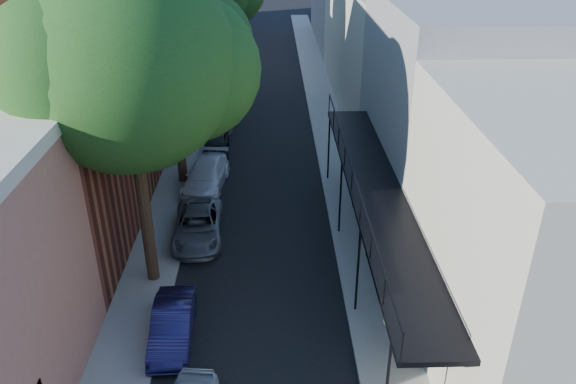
{
  "coord_description": "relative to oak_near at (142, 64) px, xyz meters",
  "views": [
    {
      "loc": [
        0.59,
        -6.82,
        12.35
      ],
      "look_at": [
        1.14,
        11.42,
        2.8
      ],
      "focal_mm": 35.0,
      "sensor_mm": 36.0,
      "label": 1
    }
  ],
  "objects": [
    {
      "name": "buildings_right",
      "position": [
        12.36,
        19.23,
        -3.45
      ],
      "size": [
        9.8,
        55.0,
        10.0
      ],
      "color": "#BDB79C",
      "rests_on": "ground"
    },
    {
      "name": "parked_car_d",
      "position": [
        0.77,
        7.1,
        -7.25
      ],
      "size": [
        2.21,
        4.5,
        1.26
      ],
      "primitive_type": "imported",
      "rotation": [
        0.0,
        0.0,
        -0.1
      ],
      "color": "white",
      "rests_on": "ground"
    },
    {
      "name": "oak_mid",
      "position": [
        -0.05,
        7.97,
        -0.82
      ],
      "size": [
        6.6,
        6.0,
        10.2
      ],
      "color": "#311F13",
      "rests_on": "ground"
    },
    {
      "name": "parked_car_b",
      "position": [
        0.77,
        -3.41,
        -7.31
      ],
      "size": [
        1.34,
        3.51,
        1.14
      ],
      "primitive_type": "imported",
      "rotation": [
        0.0,
        0.0,
        0.04
      ],
      "color": "#181543",
      "rests_on": "ground"
    },
    {
      "name": "sidewalk_right",
      "position": [
        7.37,
        19.74,
        -7.82
      ],
      "size": [
        2.0,
        64.0,
        0.12
      ],
      "primitive_type": "cube",
      "color": "gray",
      "rests_on": "ground"
    },
    {
      "name": "parked_car_e",
      "position": [
        0.9,
        11.28,
        -7.3
      ],
      "size": [
        1.49,
        3.46,
        1.16
      ],
      "primitive_type": "imported",
      "rotation": [
        0.0,
        0.0,
        0.03
      ],
      "color": "black",
      "rests_on": "ground"
    },
    {
      "name": "road_surface",
      "position": [
        3.37,
        19.74,
        -7.87
      ],
      "size": [
        6.0,
        64.0,
        0.01
      ],
      "primitive_type": "cube",
      "color": "black",
      "rests_on": "ground"
    },
    {
      "name": "parked_car_f",
      "position": [
        1.03,
        15.34,
        -7.23
      ],
      "size": [
        1.73,
        4.04,
        1.3
      ],
      "primitive_type": "imported",
      "rotation": [
        0.0,
        0.0,
        -0.09
      ],
      "color": "#6C645B",
      "rests_on": "ground"
    },
    {
      "name": "oak_near",
      "position": [
        0.0,
        0.0,
        0.0
      ],
      "size": [
        7.48,
        6.8,
        11.42
      ],
      "color": "#311F13",
      "rests_on": "ground"
    },
    {
      "name": "buildings_left",
      "position": [
        -5.93,
        18.5,
        -2.94
      ],
      "size": [
        10.1,
        59.1,
        12.0
      ],
      "color": "tan",
      "rests_on": "ground"
    },
    {
      "name": "parked_car_g",
      "position": [
        0.77,
        20.5,
        -7.22
      ],
      "size": [
        2.2,
        4.72,
        1.31
      ],
      "primitive_type": "imported",
      "rotation": [
        0.0,
        0.0,
        -0.01
      ],
      "color": "#949FA7",
      "rests_on": "ground"
    },
    {
      "name": "parked_car_c",
      "position": [
        0.9,
        2.54,
        -7.3
      ],
      "size": [
        2.11,
        4.26,
        1.16
      ],
      "primitive_type": "imported",
      "rotation": [
        0.0,
        0.0,
        0.04
      ],
      "color": "slate",
      "rests_on": "ground"
    },
    {
      "name": "sidewalk_left",
      "position": [
        -0.63,
        19.74,
        -7.82
      ],
      "size": [
        2.0,
        64.0,
        0.12
      ],
      "primitive_type": "cube",
      "color": "gray",
      "rests_on": "ground"
    }
  ]
}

